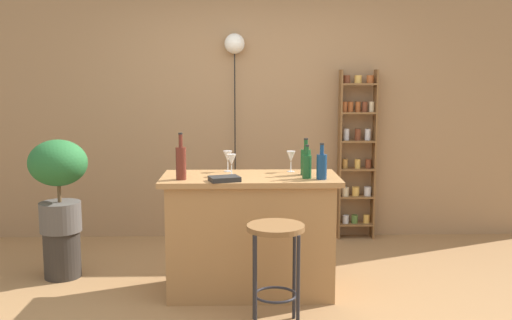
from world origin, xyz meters
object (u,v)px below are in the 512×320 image
Objects in this scene: potted_plant at (59,177)px; wine_glass_center at (228,157)px; wine_glass_left at (231,160)px; bar_stool at (276,250)px; bottle_soda_blue at (181,162)px; bottle_wine_red at (306,161)px; wine_glass_right at (291,157)px; plant_stool at (62,254)px; bottle_vinegar at (322,166)px; bottle_sauce_amber at (307,166)px; pendant_globe_light at (235,47)px; spice_shelf at (357,153)px; cookbook at (224,179)px.

potted_plant reaches higher than wine_glass_center.
wine_glass_left is 0.20m from wine_glass_center.
potted_plant is (-1.71, 1.02, 0.31)m from bar_stool.
bottle_soda_blue is 0.40m from wine_glass_left.
bottle_wine_red is 0.62m from wine_glass_center.
bottle_soda_blue is 0.89m from wine_glass_right.
bottle_vinegar reaches higher than plant_stool.
plant_stool is 2.29m from bottle_vinegar.
bar_stool is 2.80× the size of bottle_sauce_amber.
pendant_globe_light is (-0.65, 1.70, 0.94)m from bottle_vinegar.
bottle_wine_red is 1.84m from pendant_globe_light.
wine_glass_right is at bearing -5.54° from potted_plant.
pendant_globe_light reaches higher than bottle_soda_blue.
spice_shelf is 0.83× the size of pendant_globe_light.
spice_shelf is 2.31m from bottle_soda_blue.
pendant_globe_light reaches higher than bottle_vinegar.
bar_stool is 0.78m from bottle_vinegar.
bar_stool is 1.79× the size of plant_stool.
wine_glass_center reaches higher than cookbook.
bar_stool is 2.49× the size of bottle_wine_red.
plant_stool is 2.38× the size of wine_glass_center.
pendant_globe_light is at bearing 108.56° from wine_glass_right.
bottle_wine_red is 1.12× the size of bottle_sauce_amber.
bottle_vinegar reaches higher than bottle_sauce_amber.
bottle_soda_blue is at bearing 142.51° from bar_stool.
wine_glass_left is at bearing 165.17° from bottle_vinegar.
wine_glass_center is 0.50m from wine_glass_right.
cookbook is (-0.60, -0.10, -0.08)m from bottle_sauce_amber.
wine_glass_right is (1.88, -0.18, 0.83)m from plant_stool.
cookbook is (0.32, -0.08, -0.11)m from bottle_soda_blue.
wine_glass_center is at bearing 151.64° from bottle_vinegar.
bottle_vinegar is 0.95× the size of bottle_wine_red.
bottle_wine_red is at bearing -115.25° from spice_shelf.
bottle_vinegar is 0.71m from cookbook.
bottle_vinegar is 1.26× the size of cookbook.
wine_glass_right is 0.66m from cookbook.
plant_stool is 1.40× the size of bottle_wine_red.
bottle_soda_blue is 1.63× the size of cookbook.
bottle_vinegar is (2.07, -0.53, 0.17)m from potted_plant.
cookbook is at bearing -170.32° from bottle_sauce_amber.
bottle_vinegar is at bearing -14.83° from wine_glass_left.
bottle_soda_blue is at bearing -26.20° from potted_plant.
plant_stool is 2.06m from wine_glass_right.
potted_plant is at bearing -140.68° from pendant_globe_light.
bar_stool is at bearing -68.61° from cookbook.
bottle_wine_red is 1.70× the size of wine_glass_right.
potted_plant is 2.86× the size of bottle_vinegar.
bottle_vinegar is at bearing -12.03° from cookbook.
bottle_soda_blue is at bearing -26.20° from plant_stool.
wine_glass_center is 0.78× the size of cookbook.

